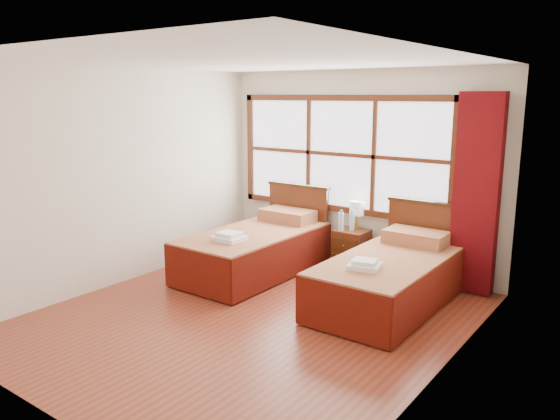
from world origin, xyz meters
The scene contains 15 objects.
floor centered at (0.00, 0.00, 0.00)m, with size 4.50×4.50×0.00m, color brown.
ceiling centered at (0.00, 0.00, 2.60)m, with size 4.50×4.50×0.00m, color white.
wall_back centered at (0.00, 2.25, 1.30)m, with size 4.00×4.00×0.00m, color silver.
wall_left centered at (-2.00, 0.00, 1.30)m, with size 4.50×4.50×0.00m, color silver.
wall_right centered at (2.00, 0.00, 1.30)m, with size 4.50×4.50×0.00m, color silver.
window centered at (-0.25, 2.21, 1.50)m, with size 3.16×0.06×1.56m.
curtain centered at (1.60, 2.11, 1.17)m, with size 0.50×0.16×2.30m, color #61090D.
bed_left centered at (-0.88, 1.20, 0.32)m, with size 1.07×2.09×1.04m.
bed_right centered at (1.01, 1.20, 0.31)m, with size 1.05×2.07×1.02m.
nightstand centered at (0.07, 1.99, 0.27)m, with size 0.41×0.41×0.55m.
towels_left centered at (-0.85, 0.62, 0.60)m, with size 0.35×0.31×0.10m.
towels_right centered at (0.96, 0.66, 0.59)m, with size 0.37×0.34×0.09m.
lamp centered at (0.06, 2.13, 0.81)m, with size 0.19×0.19×0.37m.
bottle_near centered at (-0.03, 1.89, 0.67)m, with size 0.07×0.07×0.27m.
bottle_far centered at (0.07, 1.99, 0.66)m, with size 0.07×0.07×0.25m.
Camera 1 is at (3.41, -4.13, 2.29)m, focal length 35.00 mm.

